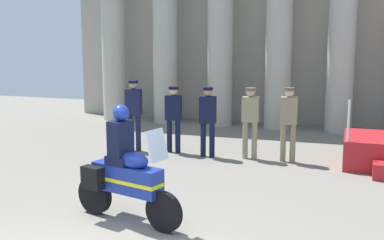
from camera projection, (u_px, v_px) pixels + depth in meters
The scene contains 8 objects.
colonnade_backdrop at pixel (252, 19), 16.31m from camera, with size 12.32×1.63×6.41m.
officer_in_row_0 at pixel (134, 110), 13.08m from camera, with size 0.39×0.24×1.78m.
officer_in_row_1 at pixel (173, 114), 12.91m from camera, with size 0.39×0.24×1.64m.
officer_in_row_2 at pixel (208, 116), 12.48m from camera, with size 0.39×0.24×1.68m.
officer_in_row_3 at pixel (250, 117), 12.29m from camera, with size 0.39×0.24×1.69m.
officer_in_row_4 at pixel (289, 118), 11.99m from camera, with size 0.39×0.24×1.73m.
motorcycle_with_rider at pixel (124, 174), 8.32m from camera, with size 2.03×0.93×1.90m.
briefcase_on_ground at pixel (118, 142), 13.38m from camera, with size 0.10×0.32×0.36m, color brown.
Camera 1 is at (3.15, -6.01, 3.09)m, focal length 49.16 mm.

